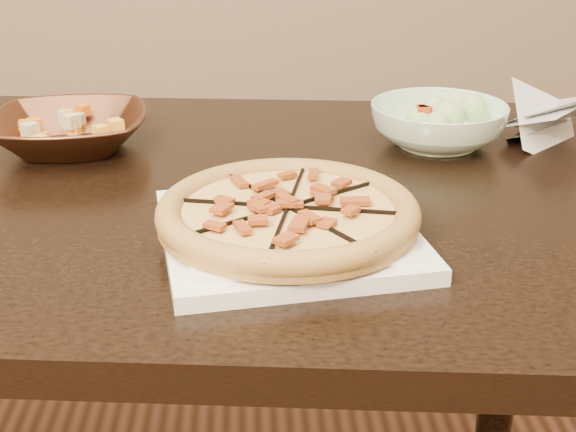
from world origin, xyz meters
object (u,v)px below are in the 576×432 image
(dining_table, at_px, (198,263))
(plate, at_px, (288,233))
(bronze_bowl, at_px, (70,131))
(pizza, at_px, (288,213))
(salad_bowl, at_px, (438,125))

(dining_table, relative_size, plate, 4.39)
(dining_table, xyz_separation_m, bronze_bowl, (-0.18, 0.14, 0.14))
(bronze_bowl, bearing_deg, dining_table, -37.88)
(dining_table, relative_size, pizza, 4.74)
(dining_table, height_order, salad_bowl, salad_bowl)
(plate, height_order, pizza, pizza)
(bronze_bowl, bearing_deg, salad_bowl, -0.65)
(plate, bearing_deg, dining_table, 122.06)
(dining_table, bearing_deg, salad_bowl, 21.56)
(pizza, xyz_separation_m, bronze_bowl, (-0.30, 0.32, -0.01))
(plate, distance_m, pizza, 0.02)
(pizza, distance_m, bronze_bowl, 0.44)
(dining_table, distance_m, plate, 0.25)
(bronze_bowl, bearing_deg, pizza, -47.47)
(plate, distance_m, salad_bowl, 0.39)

